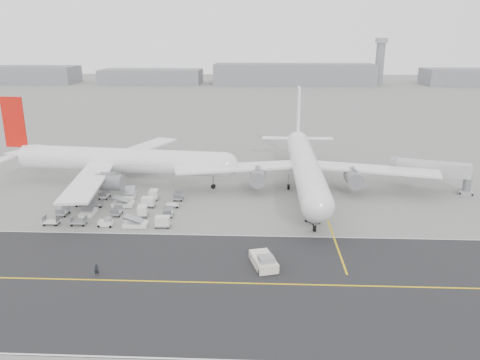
{
  "coord_description": "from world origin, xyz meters",
  "views": [
    {
      "loc": [
        17.59,
        -74.27,
        31.93
      ],
      "look_at": [
        13.74,
        12.0,
        5.42
      ],
      "focal_mm": 35.0,
      "sensor_mm": 36.0,
      "label": 1
    }
  ],
  "objects_px": {
    "jet_bridge": "(431,170)",
    "ground_crew_a": "(97,270)",
    "airliner_b": "(305,165)",
    "control_tower": "(380,60)",
    "pushback_tug": "(264,261)",
    "airliner_a": "(116,160)"
  },
  "relations": [
    {
      "from": "airliner_a",
      "to": "jet_bridge",
      "type": "height_order",
      "value": "airliner_a"
    },
    {
      "from": "control_tower",
      "to": "pushback_tug",
      "type": "relative_size",
      "value": 3.97
    },
    {
      "from": "airliner_b",
      "to": "jet_bridge",
      "type": "xyz_separation_m",
      "value": [
        27.25,
        1.36,
        -1.13
      ]
    },
    {
      "from": "jet_bridge",
      "to": "ground_crew_a",
      "type": "xyz_separation_m",
      "value": [
        -59.39,
        -41.0,
        -3.64
      ]
    },
    {
      "from": "airliner_b",
      "to": "ground_crew_a",
      "type": "xyz_separation_m",
      "value": [
        -32.14,
        -39.64,
        -4.77
      ]
    },
    {
      "from": "pushback_tug",
      "to": "jet_bridge",
      "type": "relative_size",
      "value": 0.46
    },
    {
      "from": "control_tower",
      "to": "airliner_b",
      "type": "relative_size",
      "value": 0.55
    },
    {
      "from": "control_tower",
      "to": "ground_crew_a",
      "type": "xyz_separation_m",
      "value": [
        -104.96,
        -281.8,
        -15.35
      ]
    },
    {
      "from": "airliner_b",
      "to": "jet_bridge",
      "type": "bearing_deg",
      "value": 3.21
    },
    {
      "from": "airliner_a",
      "to": "airliner_b",
      "type": "xyz_separation_m",
      "value": [
        41.77,
        -2.73,
        0.15
      ]
    },
    {
      "from": "control_tower",
      "to": "airliner_b",
      "type": "xyz_separation_m",
      "value": [
        -72.82,
        -242.16,
        -10.58
      ]
    },
    {
      "from": "airliner_a",
      "to": "jet_bridge",
      "type": "xyz_separation_m",
      "value": [
        69.02,
        -1.37,
        -0.99
      ]
    },
    {
      "from": "pushback_tug",
      "to": "airliner_b",
      "type": "bearing_deg",
      "value": 59.67
    },
    {
      "from": "jet_bridge",
      "to": "ground_crew_a",
      "type": "bearing_deg",
      "value": -126.73
    },
    {
      "from": "airliner_b",
      "to": "pushback_tug",
      "type": "relative_size",
      "value": 7.24
    },
    {
      "from": "pushback_tug",
      "to": "ground_crew_a",
      "type": "height_order",
      "value": "pushback_tug"
    },
    {
      "from": "airliner_a",
      "to": "jet_bridge",
      "type": "bearing_deg",
      "value": -84.48
    },
    {
      "from": "ground_crew_a",
      "to": "airliner_a",
      "type": "bearing_deg",
      "value": 94.0
    },
    {
      "from": "ground_crew_a",
      "to": "jet_bridge",
      "type": "bearing_deg",
      "value": 25.81
    },
    {
      "from": "airliner_a",
      "to": "jet_bridge",
      "type": "distance_m",
      "value": 69.04
    },
    {
      "from": "airliner_b",
      "to": "jet_bridge",
      "type": "height_order",
      "value": "airliner_b"
    },
    {
      "from": "airliner_a",
      "to": "airliner_b",
      "type": "relative_size",
      "value": 0.97
    }
  ]
}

